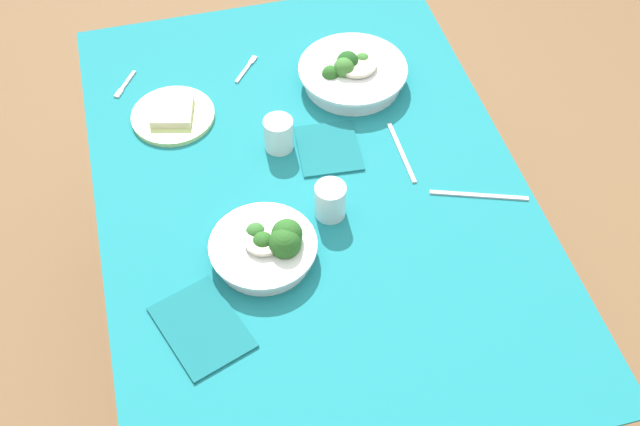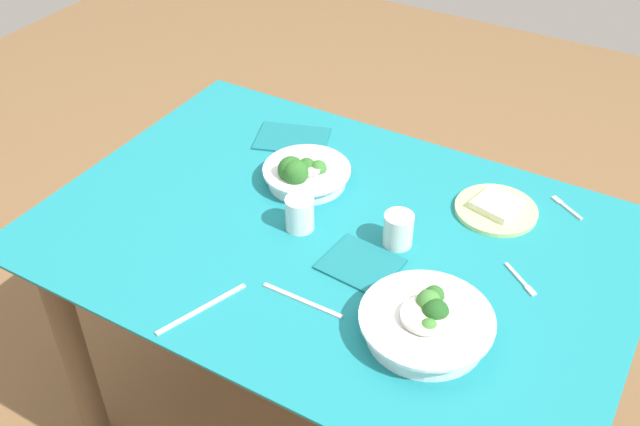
{
  "view_description": "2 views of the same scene",
  "coord_description": "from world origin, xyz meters",
  "px_view_note": "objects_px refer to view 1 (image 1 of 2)",
  "views": [
    {
      "loc": [
        -1.15,
        0.28,
        2.12
      ],
      "look_at": [
        -0.08,
        -0.0,
        0.76
      ],
      "focal_mm": 45.66,
      "sensor_mm": 36.0,
      "label": 1
    },
    {
      "loc": [
        0.63,
        -1.14,
        1.84
      ],
      "look_at": [
        -0.06,
        0.05,
        0.76
      ],
      "focal_mm": 40.85,
      "sensor_mm": 36.0,
      "label": 2
    }
  ],
  "objects_px": {
    "fork_by_far_bowl": "(125,85)",
    "napkin_folded_lower": "(328,148)",
    "broccoli_bowl_near": "(352,73)",
    "water_glass_center": "(330,201)",
    "water_glass_side": "(279,134)",
    "table_knife_left": "(401,152)",
    "bread_side_plate": "(173,114)",
    "table_knife_right": "(479,195)",
    "fork_by_near_bowl": "(247,68)",
    "napkin_folded_upper": "(202,327)",
    "broccoli_bowl_far": "(268,247)"
  },
  "relations": [
    {
      "from": "fork_by_near_bowl",
      "to": "broccoli_bowl_near",
      "type": "bearing_deg",
      "value": -78.33
    },
    {
      "from": "table_knife_left",
      "to": "water_glass_side",
      "type": "bearing_deg",
      "value": -108.72
    },
    {
      "from": "bread_side_plate",
      "to": "fork_by_far_bowl",
      "type": "distance_m",
      "value": 0.17
    },
    {
      "from": "water_glass_side",
      "to": "fork_by_far_bowl",
      "type": "xyz_separation_m",
      "value": [
        0.3,
        0.33,
        -0.04
      ]
    },
    {
      "from": "broccoli_bowl_far",
      "to": "napkin_folded_upper",
      "type": "distance_m",
      "value": 0.21
    },
    {
      "from": "bread_side_plate",
      "to": "water_glass_center",
      "type": "relative_size",
      "value": 2.41
    },
    {
      "from": "fork_by_far_bowl",
      "to": "napkin_folded_upper",
      "type": "bearing_deg",
      "value": 38.59
    },
    {
      "from": "water_glass_side",
      "to": "table_knife_right",
      "type": "height_order",
      "value": "water_glass_side"
    },
    {
      "from": "broccoli_bowl_far",
      "to": "water_glass_side",
      "type": "relative_size",
      "value": 2.76
    },
    {
      "from": "broccoli_bowl_far",
      "to": "napkin_folded_lower",
      "type": "relative_size",
      "value": 1.39
    },
    {
      "from": "broccoli_bowl_near",
      "to": "fork_by_far_bowl",
      "type": "height_order",
      "value": "broccoli_bowl_near"
    },
    {
      "from": "water_glass_center",
      "to": "table_knife_left",
      "type": "bearing_deg",
      "value": -57.43
    },
    {
      "from": "table_knife_left",
      "to": "fork_by_far_bowl",
      "type": "bearing_deg",
      "value": -123.03
    },
    {
      "from": "fork_by_near_bowl",
      "to": "table_knife_right",
      "type": "bearing_deg",
      "value": -105.1
    },
    {
      "from": "water_glass_side",
      "to": "table_knife_left",
      "type": "height_order",
      "value": "water_glass_side"
    },
    {
      "from": "broccoli_bowl_far",
      "to": "fork_by_far_bowl",
      "type": "xyz_separation_m",
      "value": [
        0.6,
        0.24,
        -0.03
      ]
    },
    {
      "from": "broccoli_bowl_near",
      "to": "table_knife_left",
      "type": "height_order",
      "value": "broccoli_bowl_near"
    },
    {
      "from": "broccoli_bowl_near",
      "to": "napkin_folded_lower",
      "type": "xyz_separation_m",
      "value": [
        -0.21,
        0.11,
        -0.03
      ]
    },
    {
      "from": "bread_side_plate",
      "to": "fork_by_near_bowl",
      "type": "xyz_separation_m",
      "value": [
        0.13,
        -0.21,
        -0.01
      ]
    },
    {
      "from": "broccoli_bowl_near",
      "to": "table_knife_right",
      "type": "relative_size",
      "value": 1.24
    },
    {
      "from": "water_glass_side",
      "to": "table_knife_left",
      "type": "relative_size",
      "value": 0.42
    },
    {
      "from": "broccoli_bowl_far",
      "to": "broccoli_bowl_near",
      "type": "height_order",
      "value": "broccoli_bowl_far"
    },
    {
      "from": "broccoli_bowl_near",
      "to": "napkin_folded_lower",
      "type": "height_order",
      "value": "broccoli_bowl_near"
    },
    {
      "from": "table_knife_right",
      "to": "fork_by_far_bowl",
      "type": "bearing_deg",
      "value": -18.04
    },
    {
      "from": "broccoli_bowl_far",
      "to": "broccoli_bowl_near",
      "type": "xyz_separation_m",
      "value": [
        0.47,
        -0.31,
        -0.0
      ]
    },
    {
      "from": "water_glass_center",
      "to": "water_glass_side",
      "type": "relative_size",
      "value": 1.02
    },
    {
      "from": "table_knife_left",
      "to": "bread_side_plate",
      "type": "bearing_deg",
      "value": -116.52
    },
    {
      "from": "bread_side_plate",
      "to": "water_glass_side",
      "type": "distance_m",
      "value": 0.28
    },
    {
      "from": "fork_by_near_bowl",
      "to": "napkin_folded_lower",
      "type": "distance_m",
      "value": 0.35
    },
    {
      "from": "broccoli_bowl_far",
      "to": "fork_by_far_bowl",
      "type": "bearing_deg",
      "value": 21.56
    },
    {
      "from": "water_glass_side",
      "to": "broccoli_bowl_near",
      "type": "bearing_deg",
      "value": -52.91
    },
    {
      "from": "bread_side_plate",
      "to": "napkin_folded_upper",
      "type": "xyz_separation_m",
      "value": [
        -0.6,
        0.03,
        -0.01
      ]
    },
    {
      "from": "bread_side_plate",
      "to": "water_glass_side",
      "type": "xyz_separation_m",
      "value": [
        -0.16,
        -0.23,
        0.03
      ]
    },
    {
      "from": "water_glass_center",
      "to": "napkin_folded_lower",
      "type": "distance_m",
      "value": 0.19
    },
    {
      "from": "broccoli_bowl_near",
      "to": "water_glass_center",
      "type": "xyz_separation_m",
      "value": [
        -0.39,
        0.16,
        0.01
      ]
    },
    {
      "from": "broccoli_bowl_far",
      "to": "table_knife_left",
      "type": "xyz_separation_m",
      "value": [
        0.21,
        -0.36,
        -0.03
      ]
    },
    {
      "from": "broccoli_bowl_near",
      "to": "bread_side_plate",
      "type": "bearing_deg",
      "value": 91.51
    },
    {
      "from": "fork_by_far_bowl",
      "to": "napkin_folded_lower",
      "type": "bearing_deg",
      "value": 85.21
    },
    {
      "from": "fork_by_near_bowl",
      "to": "napkin_folded_lower",
      "type": "relative_size",
      "value": 0.57
    },
    {
      "from": "broccoli_bowl_far",
      "to": "fork_by_far_bowl",
      "type": "height_order",
      "value": "broccoli_bowl_far"
    },
    {
      "from": "broccoli_bowl_far",
      "to": "water_glass_side",
      "type": "xyz_separation_m",
      "value": [
        0.3,
        -0.09,
        0.01
      ]
    },
    {
      "from": "fork_by_far_bowl",
      "to": "fork_by_near_bowl",
      "type": "height_order",
      "value": "same"
    },
    {
      "from": "broccoli_bowl_near",
      "to": "napkin_folded_lower",
      "type": "bearing_deg",
      "value": 151.05
    },
    {
      "from": "table_knife_left",
      "to": "broccoli_bowl_far",
      "type": "bearing_deg",
      "value": -59.31
    },
    {
      "from": "water_glass_side",
      "to": "napkin_folded_lower",
      "type": "bearing_deg",
      "value": -109.23
    },
    {
      "from": "broccoli_bowl_near",
      "to": "fork_by_far_bowl",
      "type": "xyz_separation_m",
      "value": [
        0.13,
        0.55,
        -0.03
      ]
    },
    {
      "from": "fork_by_far_bowl",
      "to": "napkin_folded_lower",
      "type": "distance_m",
      "value": 0.55
    },
    {
      "from": "fork_by_near_bowl",
      "to": "napkin_folded_upper",
      "type": "height_order",
      "value": "napkin_folded_upper"
    },
    {
      "from": "broccoli_bowl_near",
      "to": "table_knife_right",
      "type": "bearing_deg",
      "value": -158.08
    },
    {
      "from": "napkin_folded_lower",
      "to": "bread_side_plate",
      "type": "bearing_deg",
      "value": 59.84
    }
  ]
}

